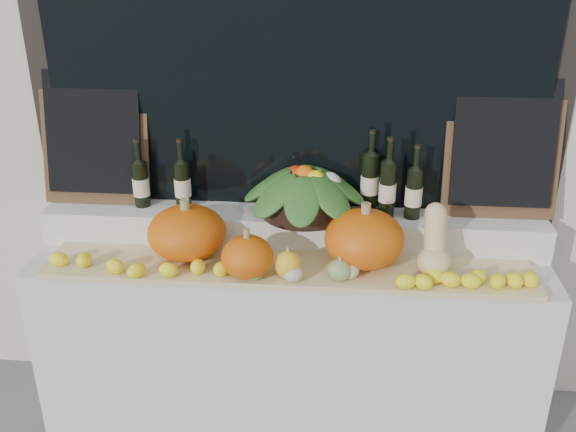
{
  "coord_description": "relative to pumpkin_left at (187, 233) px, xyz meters",
  "views": [
    {
      "loc": [
        0.21,
        -1.0,
        2.25
      ],
      "look_at": [
        0.0,
        1.45,
        1.12
      ],
      "focal_mm": 40.0,
      "sensor_mm": 36.0,
      "label": 1
    }
  ],
  "objects": [
    {
      "name": "display_sill",
      "position": [
        0.44,
        0.07,
        -0.58
      ],
      "size": [
        2.3,
        0.55,
        0.88
      ],
      "primitive_type": "cube",
      "color": "silver",
      "rests_on": "ground"
    },
    {
      "name": "rear_tier",
      "position": [
        0.44,
        0.22,
        -0.06
      ],
      "size": [
        2.3,
        0.25,
        0.16
      ],
      "primitive_type": "cube",
      "color": "silver",
      "rests_on": "display_sill"
    },
    {
      "name": "straw_bedding",
      "position": [
        0.44,
        -0.06,
        -0.13
      ],
      "size": [
        2.1,
        0.32,
        0.02
      ],
      "primitive_type": "cube",
      "color": "tan",
      "rests_on": "display_sill"
    },
    {
      "name": "pumpkin_left",
      "position": [
        0.0,
        0.0,
        0.0
      ],
      "size": [
        0.45,
        0.45,
        0.23
      ],
      "primitive_type": "ellipsoid",
      "rotation": [
        0.0,
        0.0,
        -0.4
      ],
      "color": "#D95B0B",
      "rests_on": "straw_bedding"
    },
    {
      "name": "pumpkin_right",
      "position": [
        0.77,
        -0.01,
        0.01
      ],
      "size": [
        0.41,
        0.41,
        0.25
      ],
      "primitive_type": "ellipsoid",
      "rotation": [
        0.0,
        0.0,
        -0.22
      ],
      "color": "#D95B0B",
      "rests_on": "straw_bedding"
    },
    {
      "name": "pumpkin_center",
      "position": [
        0.29,
        -0.15,
        -0.03
      ],
      "size": [
        0.25,
        0.25,
        0.18
      ],
      "primitive_type": "ellipsoid",
      "rotation": [
        0.0,
        0.0,
        0.15
      ],
      "color": "#D95B0B",
      "rests_on": "straw_bedding"
    },
    {
      "name": "butternut_squash",
      "position": [
        1.06,
        -0.05,
        0.01
      ],
      "size": [
        0.14,
        0.21,
        0.29
      ],
      "color": "#DFC083",
      "rests_on": "straw_bedding"
    },
    {
      "name": "decorative_gourds",
      "position": [
        0.51,
        -0.16,
        -0.07
      ],
      "size": [
        0.49,
        0.14,
        0.14
      ],
      "color": "#29601C",
      "rests_on": "straw_bedding"
    },
    {
      "name": "lemon_heap",
      "position": [
        0.44,
        -0.17,
        -0.08
      ],
      "size": [
        2.2,
        0.16,
        0.06
      ],
      "primitive_type": null,
      "color": "yellow",
      "rests_on": "straw_bedding"
    },
    {
      "name": "produce_bowl",
      "position": [
        0.5,
        0.2,
        0.13
      ],
      "size": [
        0.59,
        0.59,
        0.24
      ],
      "color": "black",
      "rests_on": "rear_tier"
    },
    {
      "name": "wine_bottle_far_left",
      "position": [
        -0.26,
        0.23,
        0.13
      ],
      "size": [
        0.08,
        0.08,
        0.33
      ],
      "color": "black",
      "rests_on": "rear_tier"
    },
    {
      "name": "wine_bottle_near_left",
      "position": [
        -0.06,
        0.23,
        0.13
      ],
      "size": [
        0.08,
        0.08,
        0.33
      ],
      "color": "black",
      "rests_on": "rear_tier"
    },
    {
      "name": "wine_bottle_tall",
      "position": [
        0.79,
        0.28,
        0.16
      ],
      "size": [
        0.08,
        0.08,
        0.38
      ],
      "color": "black",
      "rests_on": "rear_tier"
    },
    {
      "name": "wine_bottle_near_right",
      "position": [
        0.87,
        0.2,
        0.16
      ],
      "size": [
        0.08,
        0.08,
        0.37
      ],
      "color": "black",
      "rests_on": "rear_tier"
    },
    {
      "name": "wine_bottle_far_right",
      "position": [
        0.98,
        0.2,
        0.14
      ],
      "size": [
        0.08,
        0.08,
        0.34
      ],
      "color": "black",
      "rests_on": "rear_tier"
    },
    {
      "name": "chalkboard_left",
      "position": [
        -0.48,
        0.28,
        0.34
      ],
      "size": [
        0.5,
        0.15,
        0.61
      ],
      "rotation": [
        -0.2,
        0.0,
        0.0
      ],
      "color": "#4C331E",
      "rests_on": "rear_tier"
    },
    {
      "name": "chalkboard_right",
      "position": [
        1.36,
        0.28,
        0.34
      ],
      "size": [
        0.5,
        0.15,
        0.61
      ],
      "rotation": [
        -0.2,
        0.0,
        0.0
      ],
      "color": "#4C331E",
      "rests_on": "rear_tier"
    }
  ]
}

